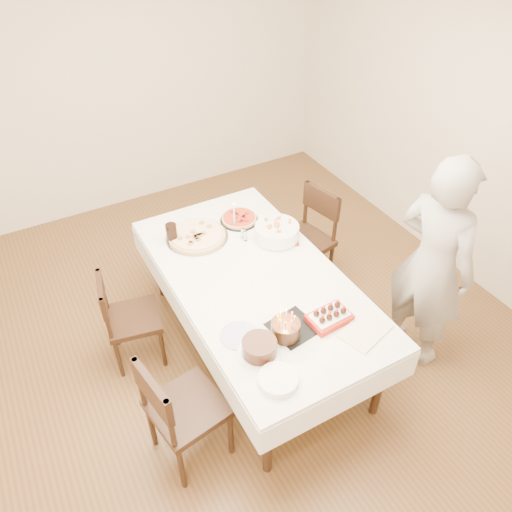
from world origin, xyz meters
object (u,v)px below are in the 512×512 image
dining_table (256,313)px  chair_left_savory (134,318)px  chair_right_savory (303,242)px  taper_candle (234,215)px  pizza_pepperoni (239,219)px  layer_cake (259,348)px  pasta_bowl (277,232)px  cola_glass (172,233)px  strawberry_box (329,317)px  pizza_white (197,236)px  birthday_cake (286,325)px  person (432,265)px  chair_left_dessert (188,408)px

dining_table → chair_left_savory: size_ratio=2.60×
chair_right_savory → taper_candle: (-0.59, 0.14, 0.41)m
dining_table → pizza_pepperoni: pizza_pepperoni is taller
chair_right_savory → pizza_pepperoni: 0.63m
taper_candle → chair_left_savory: bearing=-166.2°
layer_cake → chair_right_savory: bearing=46.0°
dining_table → pasta_bowl: size_ratio=6.21×
cola_glass → strawberry_box: cola_glass is taller
pizza_white → pizza_pepperoni: bearing=6.5°
birthday_cake → strawberry_box: (0.32, -0.03, -0.06)m
person → strawberry_box: size_ratio=6.23×
chair_left_dessert → pasta_bowl: bearing=-152.0°
chair_left_dessert → chair_right_savory: bearing=-155.1°
chair_left_savory → cola_glass: bearing=-135.6°
dining_table → taper_candle: size_ratio=8.72×
cola_glass → chair_left_savory: bearing=-146.7°
pasta_bowl → cola_glass: 0.82m
pizza_pepperoni → cola_glass: size_ratio=1.97×
chair_right_savory → dining_table: bearing=-158.9°
pizza_white → strawberry_box: 1.29m
pizza_white → pizza_pepperoni: size_ratio=1.58×
strawberry_box → pizza_pepperoni: bearing=89.7°
pasta_bowl → cola_glass: size_ratio=2.16×
pizza_pepperoni → pasta_bowl: 0.39m
dining_table → person: 1.33m
dining_table → layer_cake: (-0.32, -0.62, 0.43)m
pasta_bowl → taper_candle: (-0.22, 0.29, 0.06)m
person → birthday_cake: (-1.19, 0.03, -0.02)m
pasta_bowl → person: bearing=-52.2°
pizza_white → pasta_bowl: 0.63m
chair_left_savory → pizza_white: size_ratio=1.66×
birthday_cake → chair_right_savory: bearing=51.2°
pizza_pepperoni → chair_left_savory: bearing=-164.0°
dining_table → pasta_bowl: 0.65m
chair_left_savory → chair_left_dessert: (0.04, -0.94, 0.05)m
chair_left_dessert → chair_left_savory: bearing=-96.8°
person → strawberry_box: bearing=80.0°
dining_table → layer_cake: layer_cake is taller
chair_left_savory → strawberry_box: (1.05, -0.97, 0.37)m
chair_left_savory → taper_candle: bearing=-155.1°
chair_left_savory → pizza_pepperoni: bearing=-152.9°
pizza_white → taper_candle: 0.34m
dining_table → chair_right_savory: size_ratio=2.30×
birthday_cake → pasta_bowl: bearing=62.1°
pasta_bowl → layer_cake: (-0.69, -0.94, -0.01)m
person → strawberry_box: (-0.87, 0.00, -0.08)m
pizza_white → pizza_pepperoni: 0.40m
chair_left_savory → pizza_pepperoni: (1.06, 0.30, 0.36)m
dining_table → person: size_ratio=1.24×
pizza_pepperoni → pasta_bowl: pasta_bowl is taller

